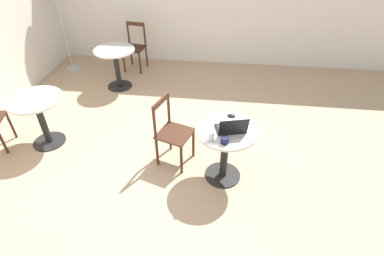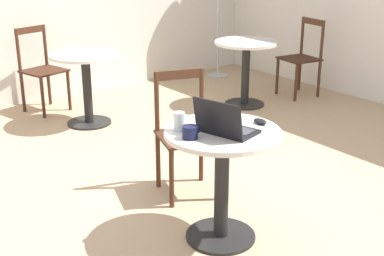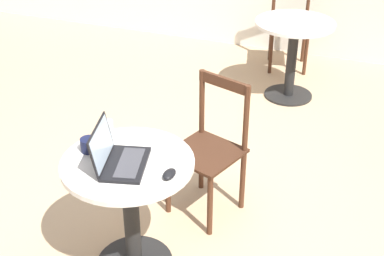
% 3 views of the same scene
% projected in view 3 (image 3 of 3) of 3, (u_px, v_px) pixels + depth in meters
% --- Properties ---
extents(ground_plane, '(16.00, 16.00, 0.00)m').
position_uv_depth(ground_plane, '(188.00, 227.00, 3.46)').
color(ground_plane, tan).
extents(cafe_table_near, '(0.71, 0.71, 0.73)m').
position_uv_depth(cafe_table_near, '(130.00, 193.00, 2.91)').
color(cafe_table_near, black).
rests_on(cafe_table_near, ground_plane).
extents(cafe_table_far, '(0.71, 0.71, 0.73)m').
position_uv_depth(cafe_table_far, '(293.00, 44.00, 4.83)').
color(cafe_table_far, black).
rests_on(cafe_table_far, ground_plane).
extents(chair_near_back, '(0.51, 0.51, 0.91)m').
position_uv_depth(chair_near_back, '(210.00, 150.00, 3.42)').
color(chair_near_back, '#472819').
rests_on(chair_near_back, ground_plane).
extents(chair_far_back, '(0.49, 0.49, 0.91)m').
position_uv_depth(chair_far_back, '(290.00, 24.00, 5.49)').
color(chair_far_back, '#472819').
rests_on(chair_far_back, ground_plane).
extents(laptop, '(0.32, 0.38, 0.22)m').
position_uv_depth(laptop, '(118.00, 157.00, 2.75)').
color(laptop, black).
rests_on(laptop, cafe_table_near).
extents(mouse, '(0.06, 0.10, 0.03)m').
position_uv_depth(mouse, '(169.00, 174.00, 2.68)').
color(mouse, black).
rests_on(mouse, cafe_table_near).
extents(mug, '(0.12, 0.09, 0.08)m').
position_uv_depth(mug, '(89.00, 145.00, 2.87)').
color(mug, '#141938').
rests_on(mug, cafe_table_near).
extents(drinking_glass, '(0.07, 0.07, 0.11)m').
position_uv_depth(drinking_glass, '(107.00, 130.00, 2.97)').
color(drinking_glass, silver).
rests_on(drinking_glass, cafe_table_near).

